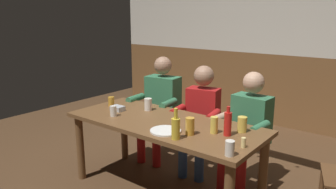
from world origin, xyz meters
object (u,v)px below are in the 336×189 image
condiment_caddy (118,108)px  pint_glass_3 (113,111)px  pint_glass_5 (230,148)px  pint_glass_0 (242,124)px  dining_table (164,131)px  person_1 (200,114)px  person_2 (247,125)px  table_candle (243,143)px  pint_glass_4 (214,125)px  bottle_0 (228,123)px  person_0 (160,103)px  bottle_1 (176,128)px  pint_glass_2 (148,104)px  pint_glass_1 (190,126)px  pint_glass_6 (111,101)px  plate_0 (166,131)px

condiment_caddy → pint_glass_3: (0.11, -0.16, 0.03)m
pint_glass_5 → pint_glass_0: bearing=106.2°
dining_table → pint_glass_5: size_ratio=17.01×
person_1 → condiment_caddy: 0.91m
person_2 → dining_table: bearing=51.7°
person_2 → table_candle: size_ratio=14.93×
pint_glass_0 → pint_glass_4: (-0.17, -0.18, 0.01)m
bottle_0 → pint_glass_0: (0.06, 0.16, -0.04)m
person_0 → bottle_1: bearing=128.2°
pint_glass_2 → condiment_caddy: bearing=-139.9°
pint_glass_1 → table_candle: bearing=2.6°
pint_glass_2 → person_0: bearing=114.8°
person_0 → pint_glass_3: person_0 is taller
pint_glass_3 → pint_glass_2: bearing=70.0°
table_candle → pint_glass_4: bearing=158.2°
person_0 → pint_glass_6: size_ratio=11.98×
dining_table → condiment_caddy: 0.62m
table_candle → condiment_caddy: (-1.49, 0.10, -0.02)m
person_0 → plate_0: bearing=125.1°
bottle_0 → pint_glass_4: (-0.12, -0.02, -0.04)m
table_candle → pint_glass_1: pint_glass_1 is taller
table_candle → bottle_0: size_ratio=0.31×
person_0 → pint_glass_1: bearing=134.3°
bottle_1 → pint_glass_2: (-0.73, 0.48, -0.03)m
plate_0 → person_2: bearing=66.1°
person_2 → bottle_0: (0.09, -0.60, 0.20)m
plate_0 → pint_glass_4: (0.35, 0.23, 0.07)m
person_1 → table_candle: size_ratio=15.01×
pint_glass_0 → pint_glass_5: pint_glass_0 is taller
dining_table → bottle_1: (0.37, -0.30, 0.20)m
pint_glass_0 → pint_glass_1: pint_glass_1 is taller
table_candle → plate_0: bearing=-172.2°
table_candle → pint_glass_6: size_ratio=0.76×
dining_table → bottle_0: size_ratio=7.59×
plate_0 → pint_glass_4: 0.42m
person_0 → bottle_0: bearing=147.0°
pint_glass_0 → pint_glass_4: pint_glass_4 is taller
pint_glass_3 → pint_glass_1: bearing=2.8°
dining_table → bottle_1: bottle_1 is taller
bottle_1 → pint_glass_3: bottle_1 is taller
pint_glass_4 → pint_glass_2: bearing=169.3°
table_candle → pint_glass_4: size_ratio=0.55×
plate_0 → bottle_0: bottle_0 is taller
person_1 → bottle_0: size_ratio=4.72×
dining_table → pint_glass_3: pint_glass_3 is taller
person_2 → pint_glass_4: 0.64m
person_1 → pint_glass_2: size_ratio=9.28×
pint_glass_6 → dining_table: bearing=-3.9°
pint_glass_6 → plate_0: bearing=-15.4°
person_0 → plate_0: person_0 is taller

